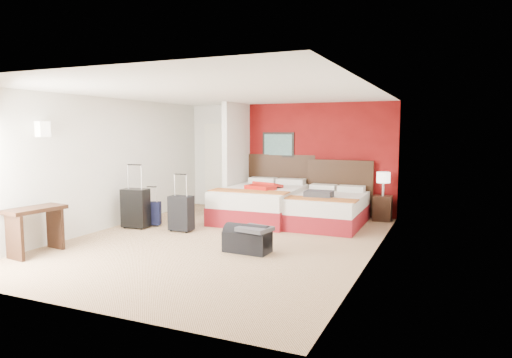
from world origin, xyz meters
The scene contains 17 objects.
ground centered at (0.00, 0.00, 0.00)m, with size 6.50×6.50×0.00m, color tan.
room_walls centered at (-1.40, 1.42, 1.26)m, with size 5.02×6.52×2.50m.
red_accent_panel centered at (0.75, 3.23, 1.25)m, with size 3.50×0.04×2.50m, color maroon.
partition_wall centered at (-1.00, 2.61, 1.25)m, with size 0.12×1.20×2.50m, color silver.
entry_door centered at (-1.75, 3.20, 1.02)m, with size 0.82×0.06×2.05m, color silver.
bed_left centered at (-0.14, 2.04, 0.34)m, with size 1.57×2.24×0.67m, color silver.
bed_right centered at (1.29, 2.06, 0.29)m, with size 1.38×1.97×0.59m, color silver.
red_suitcase_open centered at (-0.04, 1.94, 0.72)m, with size 0.56×0.77×0.10m, color #B6160F.
jacket_bundle centered at (1.19, 1.76, 0.65)m, with size 0.52×0.42×0.12m, color #3B3B40.
nightstand centered at (2.24, 2.94, 0.26)m, with size 0.37×0.37×0.52m, color black.
table_lamp centered at (2.24, 2.94, 0.77)m, with size 0.28×0.28×0.50m, color beige.
suitcase_black centered at (-2.03, 0.27, 0.37)m, with size 0.49×0.31×0.73m, color black.
suitcase_charcoal centered at (-1.06, 0.37, 0.32)m, with size 0.43×0.27×0.64m, color black.
suitcase_navy centered at (-1.85, 0.55, 0.22)m, with size 0.32×0.20×0.45m, color black.
duffel_bag centered at (0.68, -0.47, 0.18)m, with size 0.70×0.38×0.36m, color black.
jacket_draped centered at (0.83, -0.52, 0.39)m, with size 0.48×0.40×0.06m, color #3D3D43.
desk centered at (-2.23, -1.85, 0.36)m, with size 0.43×0.86×0.72m, color #321B10.
Camera 1 is at (3.56, -6.72, 1.87)m, focal length 31.83 mm.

